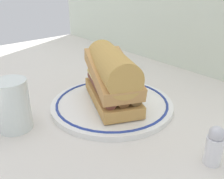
% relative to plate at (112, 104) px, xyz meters
% --- Properties ---
extents(ground_plane, '(1.50, 1.50, 0.00)m').
position_rel_plate_xyz_m(ground_plane, '(-0.01, -0.02, -0.01)').
color(ground_plane, beige).
extents(plate, '(0.29, 0.29, 0.01)m').
position_rel_plate_xyz_m(plate, '(0.00, 0.00, 0.00)').
color(plate, white).
rests_on(plate, ground_plane).
extents(sausage_sandwich, '(0.22, 0.16, 0.13)m').
position_rel_plate_xyz_m(sausage_sandwich, '(0.00, -0.00, 0.07)').
color(sausage_sandwich, tan).
rests_on(sausage_sandwich, plate).
extents(drinking_glass, '(0.07, 0.07, 0.11)m').
position_rel_plate_xyz_m(drinking_glass, '(-0.06, -0.21, 0.04)').
color(drinking_glass, silver).
rests_on(drinking_glass, ground_plane).
extents(salt_shaker, '(0.03, 0.03, 0.07)m').
position_rel_plate_xyz_m(salt_shaker, '(0.26, -0.00, 0.03)').
color(salt_shaker, white).
rests_on(salt_shaker, ground_plane).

